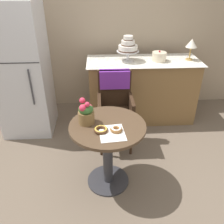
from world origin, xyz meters
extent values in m
plane|color=#6B5B4C|center=(0.00, 0.00, 0.00)|extent=(8.00, 8.00, 0.00)
cube|color=tan|center=(0.00, 1.85, 1.35)|extent=(4.80, 0.10, 2.70)
cylinder|color=#4C3826|center=(0.00, 0.00, 0.70)|extent=(0.72, 0.72, 0.03)
cylinder|color=#333338|center=(0.00, 0.00, 0.34)|extent=(0.10, 0.10, 0.69)
cylinder|color=#333338|center=(0.00, 0.00, 0.01)|extent=(0.44, 0.44, 0.02)
cube|color=#332114|center=(0.12, 0.61, 0.47)|extent=(0.42, 0.42, 0.04)
cube|color=#332114|center=(0.12, 0.80, 0.72)|extent=(0.40, 0.04, 0.46)
cube|color=#332114|center=(-0.07, 0.61, 0.58)|extent=(0.04, 0.38, 0.18)
cube|color=#332114|center=(0.31, 0.61, 0.58)|extent=(0.04, 0.38, 0.18)
cube|color=#6B2893|center=(0.12, 0.80, 0.84)|extent=(0.36, 0.11, 0.22)
cylinder|color=#332114|center=(-0.06, 0.43, 0.23)|extent=(0.03, 0.03, 0.45)
cylinder|color=#332114|center=(0.30, 0.43, 0.23)|extent=(0.03, 0.03, 0.45)
cylinder|color=#332114|center=(-0.06, 0.79, 0.23)|extent=(0.03, 0.03, 0.45)
cylinder|color=#332114|center=(0.30, 0.79, 0.23)|extent=(0.03, 0.03, 0.45)
cube|color=white|center=(0.03, -0.13, 0.72)|extent=(0.25, 0.28, 0.00)
torus|color=#4C2D19|center=(-0.06, -0.10, 0.74)|extent=(0.13, 0.13, 0.03)
torus|color=gold|center=(-0.06, -0.10, 0.75)|extent=(0.11, 0.11, 0.02)
torus|color=#936033|center=(0.07, -0.10, 0.74)|extent=(0.11, 0.11, 0.04)
torus|color=white|center=(0.07, -0.10, 0.75)|extent=(0.09, 0.09, 0.02)
cylinder|color=brown|center=(-0.19, 0.05, 0.78)|extent=(0.15, 0.15, 0.12)
ellipsoid|color=#38662D|center=(-0.19, 0.05, 0.87)|extent=(0.13, 0.14, 0.10)
sphere|color=#D82D4C|center=(-0.16, 0.06, 0.88)|extent=(0.07, 0.07, 0.07)
sphere|color=#D82D4C|center=(-0.17, 0.09, 0.87)|extent=(0.05, 0.05, 0.05)
sphere|color=#D82D4C|center=(-0.22, 0.08, 0.94)|extent=(0.06, 0.06, 0.06)
sphere|color=#D82D4C|center=(-0.23, 0.05, 0.88)|extent=(0.05, 0.05, 0.05)
sphere|color=#D82D4C|center=(-0.22, 0.02, 0.90)|extent=(0.07, 0.07, 0.07)
sphere|color=#D82D4C|center=(-0.18, 0.02, 0.93)|extent=(0.05, 0.05, 0.05)
cube|color=olive|center=(0.55, 1.30, 0.45)|extent=(1.50, 0.56, 0.90)
cube|color=white|center=(0.55, 1.30, 0.90)|extent=(1.56, 0.62, 0.01)
cylinder|color=silver|center=(0.33, 1.30, 0.91)|extent=(0.16, 0.16, 0.01)
cylinder|color=silver|center=(0.33, 1.30, 0.97)|extent=(0.03, 0.03, 0.12)
cylinder|color=silver|center=(0.33, 1.30, 1.03)|extent=(0.30, 0.30, 0.01)
cylinder|color=white|center=(0.33, 1.30, 1.08)|extent=(0.26, 0.25, 0.08)
cylinder|color=#4C2D1E|center=(0.33, 1.30, 1.05)|extent=(0.26, 0.26, 0.01)
cylinder|color=white|center=(0.33, 1.30, 1.15)|extent=(0.18, 0.18, 0.06)
cylinder|color=#4C2D1E|center=(0.33, 1.30, 1.12)|extent=(0.18, 0.18, 0.01)
cylinder|color=white|center=(0.33, 1.30, 1.21)|extent=(0.13, 0.13, 0.06)
cylinder|color=#4C2D1E|center=(0.33, 1.30, 1.19)|extent=(0.13, 0.13, 0.01)
cylinder|color=beige|center=(0.75, 1.28, 0.96)|extent=(0.19, 0.19, 0.12)
sphere|color=red|center=(0.75, 1.28, 1.03)|extent=(0.02, 0.02, 0.02)
cylinder|color=#B28C47|center=(1.18, 1.30, 0.91)|extent=(0.09, 0.09, 0.01)
cylinder|color=#B28C47|center=(1.18, 1.30, 0.99)|extent=(0.02, 0.02, 0.16)
cone|color=silver|center=(1.18, 1.30, 1.13)|extent=(0.15, 0.15, 0.11)
cube|color=silver|center=(-1.05, 1.10, 0.85)|extent=(0.64, 0.60, 1.70)
cube|color=black|center=(-1.05, 0.80, 1.06)|extent=(0.63, 0.01, 0.01)
cylinder|color=#3F3F44|center=(-0.87, 0.79, 0.77)|extent=(0.02, 0.02, 0.45)
camera|label=1|loc=(-0.06, -1.83, 1.93)|focal=38.02mm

